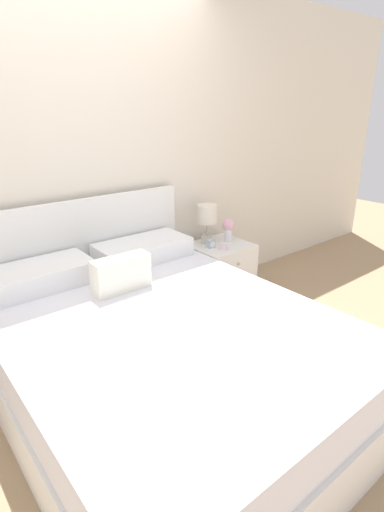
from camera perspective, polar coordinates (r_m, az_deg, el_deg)
The scene contains 8 objects.
ground_plane at distance 3.36m, azimuth -14.75°, elevation -9.82°, with size 12.00×12.00×0.00m, color tan.
wall_back at distance 3.00m, azimuth -17.64°, elevation 12.74°, with size 8.00×0.06×2.60m.
bed at distance 2.43m, azimuth -4.97°, elevation -13.50°, with size 1.71×2.17×1.04m.
nightstand at distance 3.65m, azimuth 3.93°, elevation -2.12°, with size 0.51×0.48×0.51m.
table_lamp at distance 3.53m, azimuth 2.16°, elevation 5.52°, with size 0.18×0.18×0.35m.
flower_vase at distance 3.61m, azimuth 5.22°, elevation 4.05°, with size 0.11×0.11×0.21m.
teacup at distance 3.43m, azimuth 4.51°, elevation 1.37°, with size 0.10×0.10×0.06m.
alarm_clock at distance 3.46m, azimuth 2.65°, elevation 1.77°, with size 0.07×0.06×0.07m.
Camera 1 is at (-1.10, -2.70, 1.68)m, focal length 28.00 mm.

